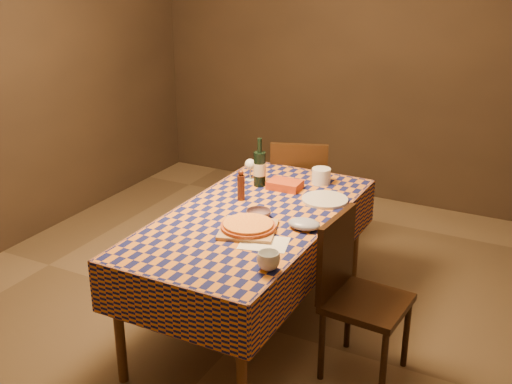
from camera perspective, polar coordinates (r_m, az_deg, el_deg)
room at (r=3.66m, az=-0.36°, el=6.32°), size 5.00×5.10×2.70m
dining_table at (r=3.88m, az=-0.34°, el=-3.08°), size 0.94×1.84×0.77m
cutting_board at (r=3.64m, az=-0.70°, el=-3.34°), size 0.39×0.39×0.02m
pizza at (r=3.63m, az=-0.70°, el=-2.98°), size 0.32×0.32×0.03m
pepper_mill at (r=4.04m, az=-1.34°, el=0.54°), size 0.06×0.06×0.20m
bowl at (r=3.80m, az=0.23°, el=-1.97°), size 0.19×0.19×0.05m
wine_glass at (r=4.37m, az=-0.52°, el=2.41°), size 0.08×0.08×0.15m
wine_bottle at (r=4.27m, az=0.32°, el=2.14°), size 0.10×0.10×0.33m
deli_tub at (r=4.35m, az=5.81°, el=1.43°), size 0.16×0.16×0.11m
takeout_container at (r=4.25m, az=2.58°, el=0.64°), size 0.22×0.16×0.05m
white_plate at (r=4.07m, az=6.14°, el=-0.68°), size 0.36×0.36×0.02m
tumbler at (r=3.21m, az=1.11°, el=-6.14°), size 0.13×0.13×0.09m
flour_patch at (r=3.49m, az=0.72°, el=-4.58°), size 0.30×0.26×0.00m
flour_bag at (r=3.67m, az=4.31°, el=-2.86°), size 0.23×0.21×0.06m
chair_far at (r=4.91m, az=3.86°, el=0.13°), size 0.54×0.55×0.93m
chair_right at (r=3.61m, az=8.68°, el=-8.41°), size 0.45×0.45×0.93m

